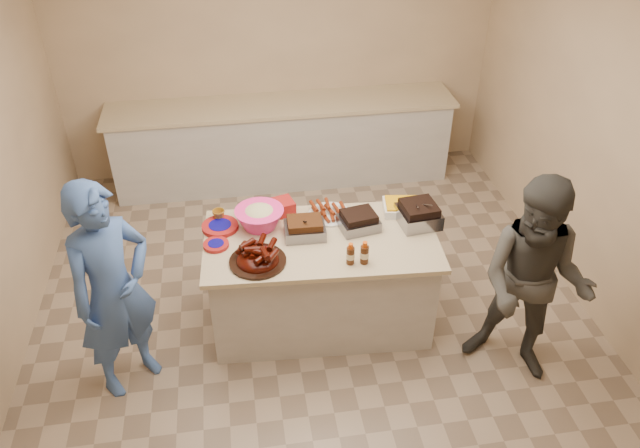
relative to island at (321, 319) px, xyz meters
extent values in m
cube|color=#47230F|center=(-0.11, 0.06, 0.82)|extent=(0.31, 0.24, 0.09)
cube|color=black|center=(0.30, 0.09, 0.82)|extent=(0.32, 0.28, 0.09)
cube|color=gray|center=(0.77, 0.09, 0.82)|extent=(0.32, 0.32, 0.12)
cylinder|color=silver|center=(0.12, 0.30, 0.82)|extent=(0.38, 0.38, 0.06)
cube|color=#FCB60B|center=(0.71, 0.26, 0.82)|extent=(0.37, 0.29, 0.09)
cylinder|color=#401F0C|center=(0.16, -0.32, 0.82)|extent=(0.06, 0.06, 0.17)
cylinder|color=#401F0C|center=(0.26, -0.32, 0.82)|extent=(0.06, 0.06, 0.18)
cylinder|color=#F5C301|center=(-0.19, 0.18, 0.82)|extent=(0.05, 0.05, 0.12)
imported|color=silver|center=(-0.07, 0.11, 0.82)|extent=(0.13, 0.05, 0.12)
cylinder|color=maroon|center=(-0.74, 0.25, 0.82)|extent=(0.29, 0.29, 0.03)
cylinder|color=maroon|center=(-0.77, 0.03, 0.82)|extent=(0.20, 0.20, 0.03)
imported|color=#986A1C|center=(-0.74, 0.36, 0.82)|extent=(0.10, 0.10, 0.10)
cube|color=maroon|center=(-0.27, 0.38, 0.82)|extent=(0.26, 0.22, 0.11)
imported|color=#3E61A5|center=(-1.45, -0.37, 0.00)|extent=(1.52, 1.67, 0.40)
imported|color=#44433D|center=(1.35, -0.71, 0.00)|extent=(1.58, 1.76, 0.61)
camera|label=1|loc=(-0.58, -3.66, 3.58)|focal=35.00mm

